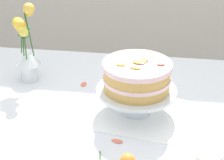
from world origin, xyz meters
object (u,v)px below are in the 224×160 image
at_px(layer_cake, 137,76).
at_px(cake_stand, 136,93).
at_px(flower_vase, 27,50).
at_px(dining_table, 96,128).

bearing_deg(layer_cake, cake_stand, 145.03).
distance_m(cake_stand, flower_vase, 0.52).
xyz_separation_m(cake_stand, flower_vase, (-0.48, 0.19, 0.06)).
relative_size(dining_table, cake_stand, 4.83).
bearing_deg(layer_cake, dining_table, 179.49).
bearing_deg(dining_table, layer_cake, -0.51).
distance_m(dining_table, layer_cake, 0.29).
bearing_deg(cake_stand, flower_vase, 158.00).
relative_size(layer_cake, flower_vase, 0.71).
distance_m(layer_cake, flower_vase, 0.51).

